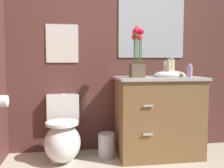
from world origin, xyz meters
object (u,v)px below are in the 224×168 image
object	(u,v)px
vanity_cabinet	(159,115)
trash_bin	(106,145)
soap_bottle	(169,69)
lotion_bottle	(172,68)
toilet	(63,137)
wall_poster	(62,44)
wall_mirror	(151,28)
toilet_paper_roll	(2,101)
flower_vase	(137,58)
hand_wash_bottle	(190,71)

from	to	relation	value
vanity_cabinet	trash_bin	size ratio (longest dim) A/B	3.92
soap_bottle	lotion_bottle	size ratio (longest dim) A/B	0.95
toilet	wall_poster	bearing A→B (deg)	90.00
toilet	lotion_bottle	xyz separation A→B (m)	(1.23, 0.06, 0.74)
wall_mirror	wall_poster	bearing A→B (deg)	180.00
vanity_cabinet	toilet_paper_roll	xyz separation A→B (m)	(-1.61, -0.17, 0.23)
toilet	toilet_paper_roll	size ratio (longest dim) A/B	6.27
flower_vase	soap_bottle	world-z (taller)	flower_vase
soap_bottle	toilet_paper_roll	distance (m)	1.72
wall_poster	hand_wash_bottle	bearing A→B (deg)	-18.51
trash_bin	wall_mirror	bearing A→B (deg)	25.51
toilet	toilet_paper_roll	bearing A→B (deg)	-160.41
lotion_bottle	toilet_paper_roll	xyz separation A→B (m)	(-1.78, -0.26, -0.30)
toilet	flower_vase	world-z (taller)	flower_vase
soap_bottle	vanity_cabinet	bearing A→B (deg)	151.39
wall_poster	toilet	bearing A→B (deg)	-90.00
soap_bottle	wall_mirror	bearing A→B (deg)	104.82
lotion_bottle	trash_bin	bearing A→B (deg)	-174.81
hand_wash_bottle	wall_mirror	world-z (taller)	wall_mirror
trash_bin	toilet_paper_roll	bearing A→B (deg)	-169.66
wall_poster	trash_bin	bearing A→B (deg)	-30.55
toilet	soap_bottle	world-z (taller)	soap_bottle
soap_bottle	wall_poster	world-z (taller)	wall_poster
soap_bottle	lotion_bottle	distance (m)	0.16
lotion_bottle	toilet_paper_roll	distance (m)	1.83
toilet_paper_roll	trash_bin	bearing A→B (deg)	10.34
lotion_bottle	flower_vase	bearing A→B (deg)	-161.28
trash_bin	toilet_paper_roll	size ratio (longest dim) A/B	2.47
wall_poster	soap_bottle	bearing A→B (deg)	-16.67
vanity_cabinet	lotion_bottle	distance (m)	0.56
lotion_bottle	trash_bin	world-z (taller)	lotion_bottle
vanity_cabinet	toilet_paper_roll	size ratio (longest dim) A/B	9.68
lotion_bottle	trash_bin	xyz separation A→B (m)	(-0.76, -0.07, -0.85)
wall_mirror	flower_vase	bearing A→B (deg)	-126.19
soap_bottle	toilet	bearing A→B (deg)	176.28
lotion_bottle	wall_mirror	bearing A→B (deg)	131.08
toilet	lotion_bottle	bearing A→B (deg)	2.76
flower_vase	hand_wash_bottle	world-z (taller)	flower_vase
hand_wash_bottle	wall_poster	bearing A→B (deg)	161.49
toilet	wall_mirror	bearing A→B (deg)	14.28
wall_mirror	toilet_paper_roll	xyz separation A→B (m)	(-1.60, -0.46, -0.77)
lotion_bottle	wall_poster	bearing A→B (deg)	170.42
flower_vase	hand_wash_bottle	distance (m)	0.57
flower_vase	soap_bottle	bearing A→B (deg)	2.71
trash_bin	wall_poster	distance (m)	1.25
flower_vase	toilet_paper_roll	world-z (taller)	flower_vase
soap_bottle	hand_wash_bottle	world-z (taller)	soap_bottle
toilet	wall_mirror	distance (m)	1.62
toilet	flower_vase	xyz separation A→B (m)	(0.79, -0.09, 0.85)
flower_vase	wall_mirror	size ratio (longest dim) A/B	0.68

